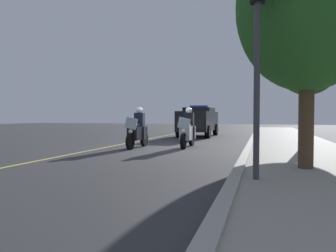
{
  "coord_description": "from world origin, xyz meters",
  "views": [
    {
      "loc": [
        12.56,
        4.0,
        1.32
      ],
      "look_at": [
        -0.39,
        0.0,
        0.9
      ],
      "focal_mm": 32.75,
      "sensor_mm": 36.0,
      "label": 1
    }
  ],
  "objects_px": {
    "police_motorcycle_lead_right": "(188,131)",
    "police_suv": "(199,120)",
    "tree_near_camera": "(308,5)",
    "tree_mid_block": "(308,64)",
    "traffic_light": "(257,18)",
    "police_motorcycle_lead_left": "(138,131)"
  },
  "relations": [
    {
      "from": "traffic_light",
      "to": "tree_near_camera",
      "type": "relative_size",
      "value": 0.73
    },
    {
      "from": "police_motorcycle_lead_right",
      "to": "traffic_light",
      "type": "distance_m",
      "value": 7.62
    },
    {
      "from": "traffic_light",
      "to": "police_motorcycle_lead_right",
      "type": "bearing_deg",
      "value": -155.95
    },
    {
      "from": "tree_mid_block",
      "to": "police_suv",
      "type": "bearing_deg",
      "value": -134.07
    },
    {
      "from": "tree_near_camera",
      "to": "tree_mid_block",
      "type": "xyz_separation_m",
      "value": [
        -6.41,
        0.84,
        -0.38
      ]
    },
    {
      "from": "police_motorcycle_lead_right",
      "to": "tree_near_camera",
      "type": "xyz_separation_m",
      "value": [
        4.89,
        4.03,
        3.22
      ]
    },
    {
      "from": "police_motorcycle_lead_left",
      "to": "tree_mid_block",
      "type": "xyz_separation_m",
      "value": [
        -2.33,
        6.85,
        2.85
      ]
    },
    {
      "from": "police_motorcycle_lead_right",
      "to": "police_suv",
      "type": "distance_m",
      "value": 7.29
    },
    {
      "from": "police_motorcycle_lead_left",
      "to": "traffic_light",
      "type": "xyz_separation_m",
      "value": [
        5.77,
        4.91,
        2.52
      ]
    },
    {
      "from": "police_motorcycle_lead_left",
      "to": "tree_mid_block",
      "type": "distance_m",
      "value": 7.78
    },
    {
      "from": "tree_near_camera",
      "to": "tree_mid_block",
      "type": "relative_size",
      "value": 1.22
    },
    {
      "from": "police_motorcycle_lead_left",
      "to": "traffic_light",
      "type": "height_order",
      "value": "traffic_light"
    },
    {
      "from": "police_motorcycle_lead_left",
      "to": "police_motorcycle_lead_right",
      "type": "height_order",
      "value": "same"
    },
    {
      "from": "police_motorcycle_lead_right",
      "to": "traffic_light",
      "type": "bearing_deg",
      "value": 24.05
    },
    {
      "from": "police_motorcycle_lead_left",
      "to": "traffic_light",
      "type": "relative_size",
      "value": 0.5
    },
    {
      "from": "tree_mid_block",
      "to": "police_motorcycle_lead_right",
      "type": "bearing_deg",
      "value": -72.59
    },
    {
      "from": "tree_mid_block",
      "to": "police_motorcycle_lead_left",
      "type": "bearing_deg",
      "value": -71.22
    },
    {
      "from": "police_suv",
      "to": "tree_mid_block",
      "type": "xyz_separation_m",
      "value": [
        5.69,
        5.87,
        2.48
      ]
    },
    {
      "from": "police_motorcycle_lead_right",
      "to": "tree_mid_block",
      "type": "bearing_deg",
      "value": 107.41
    },
    {
      "from": "tree_near_camera",
      "to": "police_motorcycle_lead_left",
      "type": "bearing_deg",
      "value": -124.22
    },
    {
      "from": "police_motorcycle_lead_right",
      "to": "tree_near_camera",
      "type": "relative_size",
      "value": 0.37
    },
    {
      "from": "traffic_light",
      "to": "tree_mid_block",
      "type": "bearing_deg",
      "value": 166.54
    }
  ]
}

